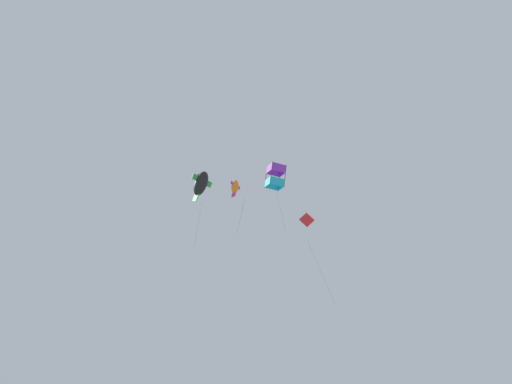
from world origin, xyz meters
The scene contains 4 objects.
kite_diamond_mid_left centered at (-6.35, 1.42, 19.89)m, with size 1.98×2.08×8.36m.
kite_fish_highest centered at (0.84, -5.06, 21.00)m, with size 1.81×2.03×7.17m.
kite_fish_near_right centered at (0.50, -2.12, 19.95)m, with size 1.34×1.03×5.28m.
kite_box_far_centre centered at (-2.90, -0.04, 22.81)m, with size 2.31×2.32×6.62m.
Camera 1 is at (22.34, 9.67, 0.60)m, focal length 28.53 mm.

